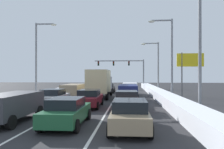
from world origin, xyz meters
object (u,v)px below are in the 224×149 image
Objects in this scene: sedan_maroon_center_lane_second at (89,98)px; suv_charcoal_left_lane_nearest at (11,105)px; suv_tan_left_lane_third at (74,90)px; suv_white_right_lane_fourth at (130,88)px; sedan_red_right_lane_second at (127,100)px; suv_navy_right_lane_third at (128,91)px; sedan_red_left_lane_fourth at (84,88)px; street_lamp_right_near at (195,35)px; sedan_green_center_lane_nearest at (67,111)px; roadside_sign_right at (190,65)px; sedan_tan_right_lane_nearest at (130,114)px; box_truck_center_lane_third at (100,82)px; street_lamp_left_mid at (39,54)px; street_lamp_right_mid at (169,52)px; street_lamp_right_far at (156,63)px; sedan_silver_left_lane_second at (54,97)px; traffic_light_gantry at (126,66)px; sedan_black_center_lane_fourth at (108,88)px.

suv_charcoal_left_lane_nearest is at bearing -119.01° from sedan_maroon_center_lane_second.
suv_white_right_lane_fourth is at bearing 38.60° from suv_tan_left_lane_third.
sedan_red_right_lane_second is 0.92× the size of suv_navy_right_lane_third.
sedan_red_left_lane_fourth is 20.70m from street_lamp_right_near.
sedan_green_center_lane_nearest is at bearing -76.95° from suv_tan_left_lane_third.
street_lamp_right_near reaches higher than roadside_sign_right.
sedan_maroon_center_lane_second is (-3.41, 7.44, 0.00)m from sedan_tan_right_lane_nearest.
box_truck_center_lane_third is 8.22m from street_lamp_left_mid.
sedan_red_left_lane_fourth is 8.98m from street_lamp_left_mid.
street_lamp_right_far is (-0.33, 8.68, -0.64)m from street_lamp_right_mid.
street_lamp_left_mid reaches higher than sedan_silver_left_lane_second.
roadside_sign_right reaches higher than sedan_silver_left_lane_second.
box_truck_center_lane_third reaches higher than suv_white_right_lane_fourth.
suv_navy_right_lane_third is 0.54× the size of street_lamp_left_mid.
traffic_light_gantry is (2.93, 21.67, 2.84)m from box_truck_center_lane_third.
street_lamp_right_near is at bearing 43.54° from sedan_tan_right_lane_nearest.
suv_tan_left_lane_third is 23.65m from traffic_light_gantry.
box_truck_center_lane_third is (-3.42, 2.37, 0.88)m from suv_navy_right_lane_third.
street_lamp_right_near is at bearing -42.02° from suv_tan_left_lane_third.
sedan_tan_right_lane_nearest is at bearing -72.18° from sedan_red_left_lane_fourth.
sedan_tan_right_lane_nearest is 15.66m from suv_tan_left_lane_third.
sedan_green_center_lane_nearest is 22.57m from street_lamp_right_far.
street_lamp_left_mid is at bearing -176.05° from roadside_sign_right.
sedan_green_center_lane_nearest is 0.41× the size of traffic_light_gantry.
street_lamp_right_mid reaches higher than suv_navy_right_lane_third.
sedan_silver_left_lane_second is 17.81m from street_lamp_right_far.
box_truck_center_lane_third is at bearing -97.71° from traffic_light_gantry.
street_lamp_right_near is at bearing -67.23° from sedan_black_center_lane_fourth.
sedan_red_left_lane_fourth is at bearing 107.82° from sedan_tan_right_lane_nearest.
sedan_tan_right_lane_nearest is 22.93m from sedan_black_center_lane_fourth.
traffic_light_gantry is at bearing 90.76° from sedan_red_right_lane_second.
traffic_light_gantry is at bearing 79.39° from sedan_black_center_lane_fourth.
sedan_green_center_lane_nearest is (-3.41, 0.65, 0.00)m from sedan_tan_right_lane_nearest.
street_lamp_right_far is at bearing 40.83° from box_truck_center_lane_third.
sedan_maroon_center_lane_second is 9.76m from street_lamp_right_near.
sedan_green_center_lane_nearest and sedan_maroon_center_lane_second have the same top height.
suv_tan_left_lane_third reaches higher than sedan_red_right_lane_second.
street_lamp_right_mid reaches higher than street_lamp_right_far.
sedan_red_right_lane_second is 13.33m from suv_white_right_lane_fourth.
sedan_maroon_center_lane_second is at bearing 90.01° from sedan_green_center_lane_nearest.
sedan_maroon_center_lane_second is at bearing -142.24° from roadside_sign_right.
suv_navy_right_lane_third is 1.09× the size of sedan_red_left_lane_fourth.
street_lamp_right_far is (10.72, 0.64, 3.86)m from sedan_red_left_lane_fourth.
suv_white_right_lane_fourth is at bearing 87.97° from suv_navy_right_lane_third.
roadside_sign_right is (13.95, 1.59, 3.00)m from suv_tan_left_lane_third.
suv_charcoal_left_lane_nearest reaches higher than sedan_tan_right_lane_nearest.
suv_charcoal_left_lane_nearest is 0.55× the size of street_lamp_right_mid.
sedan_silver_left_lane_second is at bearing -120.71° from suv_white_right_lane_fourth.
street_lamp_right_near is (7.90, 3.62, 4.76)m from sedan_green_center_lane_nearest.
sedan_silver_left_lane_second is (-6.56, 1.73, 0.00)m from sedan_red_right_lane_second.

